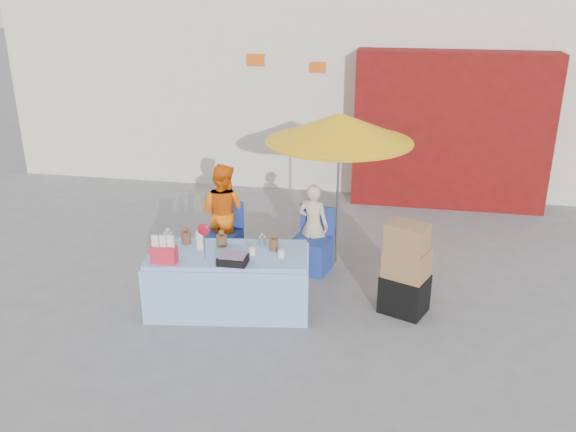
% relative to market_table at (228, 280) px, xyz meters
% --- Properties ---
extents(ground, '(80.00, 80.00, 0.00)m').
position_rel_market_table_xyz_m(ground, '(0.50, -0.04, -0.37)').
color(ground, slate).
rests_on(ground, ground).
extents(backdrop, '(14.00, 8.00, 7.80)m').
position_rel_market_table_xyz_m(backdrop, '(1.01, 7.48, 2.73)').
color(backdrop, silver).
rests_on(backdrop, ground).
extents(market_table, '(1.98, 1.14, 1.13)m').
position_rel_market_table_xyz_m(market_table, '(0.00, 0.00, 0.00)').
color(market_table, '#94B2ED').
rests_on(market_table, ground).
extents(chair_left, '(0.57, 0.56, 0.85)m').
position_rel_market_table_xyz_m(chair_left, '(-0.44, 1.19, -0.11)').
color(chair_left, '#213B97').
rests_on(chair_left, ground).
extents(chair_right, '(0.57, 0.56, 0.85)m').
position_rel_market_table_xyz_m(chair_right, '(0.81, 1.19, -0.11)').
color(chair_right, '#213B97').
rests_on(chair_right, ground).
extents(vendor_orange, '(0.77, 0.65, 1.37)m').
position_rel_market_table_xyz_m(vendor_orange, '(-0.44, 1.33, 0.32)').
color(vendor_orange, orange).
rests_on(vendor_orange, ground).
extents(vendor_beige, '(0.48, 0.37, 1.17)m').
position_rel_market_table_xyz_m(vendor_beige, '(0.81, 1.33, 0.21)').
color(vendor_beige, beige).
rests_on(vendor_beige, ground).
extents(umbrella, '(1.90, 1.90, 2.09)m').
position_rel_market_table_xyz_m(umbrella, '(1.11, 1.48, 1.52)').
color(umbrella, gray).
rests_on(umbrella, ground).
extents(box_stack, '(0.62, 0.57, 1.11)m').
position_rel_market_table_xyz_m(box_stack, '(2.04, 0.29, 0.14)').
color(box_stack, black).
rests_on(box_stack, ground).
extents(tarp_bundle, '(0.77, 0.66, 0.31)m').
position_rel_market_table_xyz_m(tarp_bundle, '(-0.69, 0.20, -0.21)').
color(tarp_bundle, gold).
rests_on(tarp_bundle, ground).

